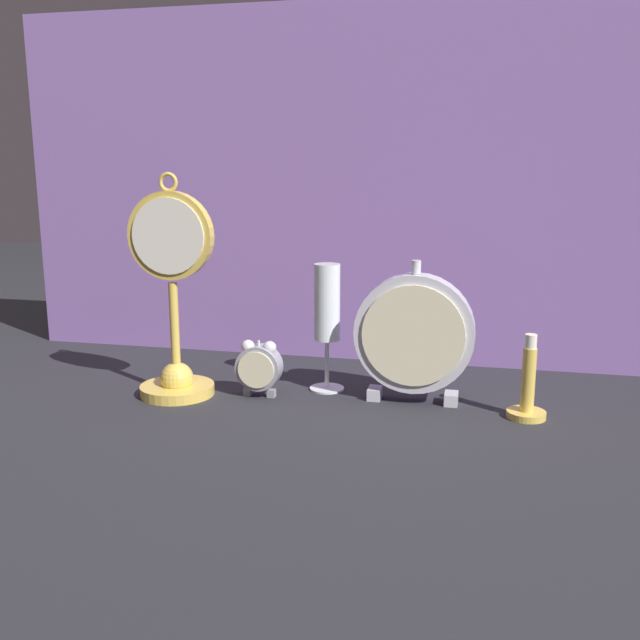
{
  "coord_description": "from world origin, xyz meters",
  "views": [
    {
      "loc": [
        0.24,
        -0.94,
        0.35
      ],
      "look_at": [
        0.0,
        0.08,
        0.13
      ],
      "focal_mm": 40.0,
      "sensor_mm": 36.0,
      "label": 1
    }
  ],
  "objects_px": {
    "mantel_clock_silver": "(414,334)",
    "pocket_watch_on_stand": "(174,310)",
    "alarm_clock_twin_bell": "(259,366)",
    "champagne_flute": "(326,312)",
    "brass_candlestick": "(528,392)"
  },
  "relations": [
    {
      "from": "pocket_watch_on_stand",
      "to": "alarm_clock_twin_bell",
      "type": "relative_size",
      "value": 3.83
    },
    {
      "from": "brass_candlestick",
      "to": "alarm_clock_twin_bell",
      "type": "bearing_deg",
      "value": 179.06
    },
    {
      "from": "champagne_flute",
      "to": "brass_candlestick",
      "type": "height_order",
      "value": "champagne_flute"
    },
    {
      "from": "alarm_clock_twin_bell",
      "to": "brass_candlestick",
      "type": "relative_size",
      "value": 0.73
    },
    {
      "from": "pocket_watch_on_stand",
      "to": "alarm_clock_twin_bell",
      "type": "bearing_deg",
      "value": 9.2
    },
    {
      "from": "mantel_clock_silver",
      "to": "champagne_flute",
      "type": "relative_size",
      "value": 1.07
    },
    {
      "from": "pocket_watch_on_stand",
      "to": "mantel_clock_silver",
      "type": "height_order",
      "value": "pocket_watch_on_stand"
    },
    {
      "from": "champagne_flute",
      "to": "pocket_watch_on_stand",
      "type": "bearing_deg",
      "value": -160.39
    },
    {
      "from": "mantel_clock_silver",
      "to": "brass_candlestick",
      "type": "bearing_deg",
      "value": -11.41
    },
    {
      "from": "alarm_clock_twin_bell",
      "to": "pocket_watch_on_stand",
      "type": "bearing_deg",
      "value": -170.8
    },
    {
      "from": "mantel_clock_silver",
      "to": "pocket_watch_on_stand",
      "type": "bearing_deg",
      "value": -172.54
    },
    {
      "from": "alarm_clock_twin_bell",
      "to": "champagne_flute",
      "type": "relative_size",
      "value": 0.44
    },
    {
      "from": "brass_candlestick",
      "to": "mantel_clock_silver",
      "type": "bearing_deg",
      "value": 168.59
    },
    {
      "from": "brass_candlestick",
      "to": "pocket_watch_on_stand",
      "type": "bearing_deg",
      "value": -178.46
    },
    {
      "from": "pocket_watch_on_stand",
      "to": "mantel_clock_silver",
      "type": "relative_size",
      "value": 1.58
    }
  ]
}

